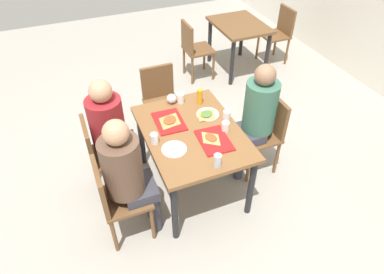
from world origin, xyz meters
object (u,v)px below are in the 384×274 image
Objects in this scene: plastic_cup_b at (154,139)px; pizza_slice_a at (170,120)px; chair_near_left at (102,152)px; person_far_side at (256,113)px; chair_far_side at (265,129)px; person_in_red at (112,129)px; background_chair_far at (279,31)px; paper_plate_near_edge at (174,149)px; paper_plate_center at (208,114)px; main_table at (192,139)px; background_chair_near at (193,47)px; plastic_cup_a at (227,116)px; chair_near_right at (115,196)px; background_table at (239,32)px; person_in_brown_jacket at (128,171)px; condiment_bottle at (200,97)px; plastic_cup_d at (225,127)px; tray_red_near at (169,121)px; foil_bundle at (172,99)px; pizza_slice_b at (211,138)px; pizza_slice_c at (206,114)px; tray_red_far at (214,140)px; soda_can at (218,161)px; plastic_cup_c at (181,98)px; chair_left_end at (161,97)px.

pizza_slice_a is at bearing 135.69° from plastic_cup_b.
person_far_side is at bearing 78.93° from chair_near_left.
person_in_red is (-0.29, -1.49, 0.25)m from chair_far_side.
paper_plate_near_edge is at bearing -49.21° from background_chair_far.
chair_far_side is 0.65m from paper_plate_center.
chair_far_side is 1.10m from paper_plate_near_edge.
background_chair_far reaches higher than main_table.
plastic_cup_a is at bearing -13.50° from background_chair_near.
chair_near_right is 0.96× the size of background_table.
person_in_brown_jacket is 1.14m from condiment_bottle.
background_chair_near is at bearing 165.20° from plastic_cup_d.
background_table is at bearing 140.82° from condiment_bottle.
condiment_bottle is at bearing 147.87° from main_table.
tray_red_near is 0.39m from paper_plate_center.
plastic_cup_a and foil_bundle have the same top height.
person_in_red is at bearing -113.11° from plastic_cup_d.
pizza_slice_c is (-0.34, 0.11, -0.01)m from pizza_slice_b.
main_table is 5.60× the size of pizza_slice_b.
person_far_side is at bearing 49.08° from condiment_bottle.
pizza_slice_b is 1.30× the size of condiment_bottle.
chair_far_side is at bearing 56.71° from condiment_bottle.
pizza_slice_b reaches higher than main_table.
tray_red_far is 1.39× the size of pizza_slice_a.
background_table is at bearing 125.89° from chair_near_left.
soda_can reaches higher than tray_red_near.
plastic_cup_b reaches higher than main_table.
plastic_cup_c is at bearing -145.29° from plastic_cup_a.
chair_far_side is at bearing 78.45° from pizza_slice_a.
person_in_red is 4.93× the size of pizza_slice_a.
plastic_cup_a is at bearing 71.99° from pizza_slice_a.
plastic_cup_a is 0.63m from soda_can.
person_in_brown_jacket is at bearing -106.32° from soda_can.
chair_left_end is 4.14× the size of pizza_slice_b.
pizza_slice_a is (-0.49, 0.67, 0.26)m from chair_near_right.
tray_red_near is (-0.20, -0.15, 0.10)m from main_table.
foil_bundle is at bearing -140.14° from plastic_cup_a.
tray_red_far is (0.20, 0.13, 0.10)m from main_table.
chair_left_end reaches higher than background_table.
chair_near_left is 1.00× the size of chair_near_right.
person_in_brown_jacket is (0.58, 0.00, 0.00)m from person_in_red.
condiment_bottle is (-0.18, 0.39, 0.07)m from tray_red_near.
plastic_cup_b reaches higher than tray_red_far.
pizza_slice_c is at bearing 163.45° from soda_can.
tray_red_near is 2.09m from background_chair_near.
plastic_cup_c is (-0.76, 0.74, 0.04)m from person_in_brown_jacket.
chair_far_side and chair_left_end have the same top height.
chair_far_side and soda_can have the same top height.
chair_left_end is 0.68× the size of person_far_side.
foil_bundle is at bearing 107.34° from person_in_red.
chair_near_left is 8.64× the size of plastic_cup_a.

